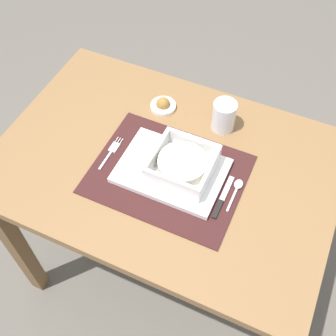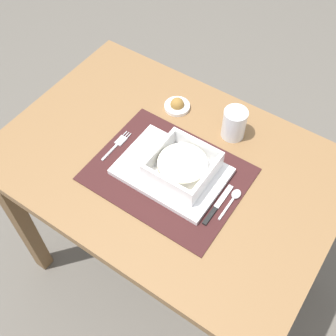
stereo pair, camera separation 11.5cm
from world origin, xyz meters
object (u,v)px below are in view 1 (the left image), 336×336
(fork, at_px, (112,151))
(drinking_glass, at_px, (224,117))
(dining_table, at_px, (165,183))
(spoon, at_px, (237,187))
(butter_knife, at_px, (222,200))
(bread_knife, at_px, (215,192))
(porridge_bowl, at_px, (182,165))
(condiment_saucer, at_px, (163,105))

(fork, height_order, drinking_glass, drinking_glass)
(dining_table, bearing_deg, spoon, -0.68)
(butter_knife, bearing_deg, bread_knife, 144.53)
(porridge_bowl, relative_size, condiment_saucer, 2.05)
(bread_knife, bearing_deg, fork, 179.39)
(dining_table, bearing_deg, fork, -168.43)
(bread_knife, xyz_separation_m, drinking_glass, (-0.07, 0.23, 0.04))
(fork, distance_m, bread_knife, 0.32)
(drinking_glass, bearing_deg, condiment_saucer, -179.58)
(condiment_saucer, bearing_deg, spoon, -31.94)
(dining_table, distance_m, condiment_saucer, 0.24)
(porridge_bowl, height_order, drinking_glass, drinking_glass)
(dining_table, height_order, drinking_glass, drinking_glass)
(porridge_bowl, height_order, butter_knife, porridge_bowl)
(porridge_bowl, xyz_separation_m, butter_knife, (0.13, -0.04, -0.04))
(fork, distance_m, condiment_saucer, 0.23)
(fork, xyz_separation_m, butter_knife, (0.34, -0.02, 0.00))
(bread_knife, distance_m, condiment_saucer, 0.35)
(spoon, relative_size, drinking_glass, 1.13)
(butter_knife, relative_size, bread_knife, 1.03)
(porridge_bowl, bearing_deg, drinking_glass, 79.07)
(porridge_bowl, bearing_deg, condiment_saucer, 126.39)
(dining_table, relative_size, condiment_saucer, 12.16)
(butter_knife, bearing_deg, dining_table, 161.21)
(fork, bearing_deg, drinking_glass, 41.59)
(fork, bearing_deg, butter_knife, -3.54)
(drinking_glass, bearing_deg, porridge_bowl, -100.93)
(dining_table, xyz_separation_m, fork, (-0.15, -0.03, 0.11))
(bread_knife, relative_size, condiment_saucer, 1.74)
(fork, distance_m, spoon, 0.37)
(condiment_saucer, bearing_deg, drinking_glass, 0.42)
(butter_knife, bearing_deg, condiment_saucer, 136.60)
(fork, height_order, bread_knife, bread_knife)
(dining_table, distance_m, fork, 0.19)
(dining_table, relative_size, drinking_glass, 10.13)
(bread_knife, bearing_deg, porridge_bowl, 170.19)
(spoon, distance_m, drinking_glass, 0.23)
(porridge_bowl, distance_m, condiment_saucer, 0.26)
(dining_table, height_order, butter_knife, butter_knife)
(porridge_bowl, relative_size, fork, 1.30)
(dining_table, relative_size, fork, 7.68)
(fork, bearing_deg, condiment_saucer, 75.38)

